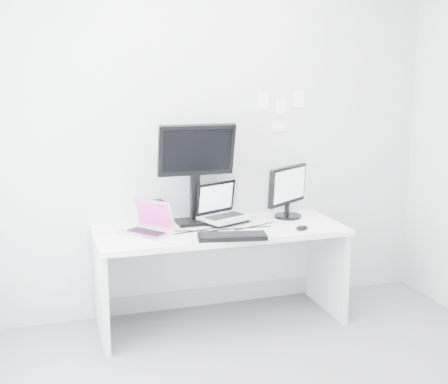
% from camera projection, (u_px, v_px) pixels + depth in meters
% --- Properties ---
extents(back_wall, '(3.60, 0.00, 3.60)m').
position_uv_depth(back_wall, '(207.00, 138.00, 4.47)').
color(back_wall, '#B9BBBD').
rests_on(back_wall, ground).
extents(desk, '(1.80, 0.70, 0.73)m').
position_uv_depth(desk, '(221.00, 276.00, 4.35)').
color(desk, white).
rests_on(desk, ground).
extents(macbook, '(0.40, 0.42, 0.25)m').
position_uv_depth(macbook, '(144.00, 218.00, 4.06)').
color(macbook, silver).
rests_on(macbook, desk).
extents(speaker, '(0.10, 0.10, 0.17)m').
position_uv_depth(speaker, '(157.00, 212.00, 4.40)').
color(speaker, black).
rests_on(speaker, desk).
extents(dell_laptop, '(0.45, 0.41, 0.31)m').
position_uv_depth(dell_laptop, '(226.00, 203.00, 4.38)').
color(dell_laptop, silver).
rests_on(dell_laptop, desk).
extents(rear_monitor, '(0.56, 0.20, 0.77)m').
position_uv_depth(rear_monitor, '(196.00, 173.00, 4.33)').
color(rear_monitor, black).
rests_on(rear_monitor, desk).
extents(samsung_monitor, '(0.49, 0.43, 0.42)m').
position_uv_depth(samsung_monitor, '(288.00, 191.00, 4.54)').
color(samsung_monitor, black).
rests_on(samsung_monitor, desk).
extents(keyboard, '(0.49, 0.25, 0.03)m').
position_uv_depth(keyboard, '(232.00, 236.00, 4.00)').
color(keyboard, black).
rests_on(keyboard, desk).
extents(mouse, '(0.11, 0.09, 0.03)m').
position_uv_depth(mouse, '(302.00, 228.00, 4.22)').
color(mouse, black).
rests_on(mouse, desk).
extents(wall_note_0, '(0.10, 0.00, 0.14)m').
position_uv_depth(wall_note_0, '(263.00, 101.00, 4.54)').
color(wall_note_0, white).
rests_on(wall_note_0, back_wall).
extents(wall_note_1, '(0.09, 0.00, 0.13)m').
position_uv_depth(wall_note_1, '(281.00, 106.00, 4.60)').
color(wall_note_1, white).
rests_on(wall_note_1, back_wall).
extents(wall_note_2, '(0.10, 0.00, 0.14)m').
position_uv_depth(wall_note_2, '(299.00, 99.00, 4.63)').
color(wall_note_2, white).
rests_on(wall_note_2, back_wall).
extents(wall_note_3, '(0.11, 0.00, 0.08)m').
position_uv_depth(wall_note_3, '(278.00, 126.00, 4.62)').
color(wall_note_3, white).
rests_on(wall_note_3, back_wall).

